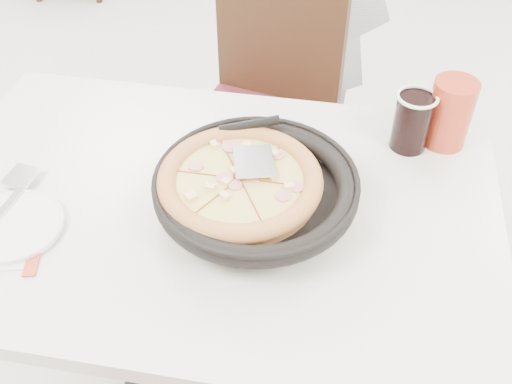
% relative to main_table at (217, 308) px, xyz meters
% --- Properties ---
extents(floor, '(7.00, 7.00, 0.00)m').
position_rel_main_table_xyz_m(floor, '(0.31, 0.57, -0.38)').
color(floor, '#AAAAA5').
rests_on(floor, ground).
extents(main_table, '(1.27, 0.91, 0.75)m').
position_rel_main_table_xyz_m(main_table, '(0.00, 0.00, 0.00)').
color(main_table, beige).
rests_on(main_table, floor).
extents(chair_far, '(0.50, 0.50, 0.95)m').
position_rel_main_table_xyz_m(chair_far, '(-0.01, 0.64, 0.10)').
color(chair_far, black).
rests_on(chair_far, floor).
extents(trivet, '(0.12, 0.12, 0.04)m').
position_rel_main_table_xyz_m(trivet, '(0.08, 0.07, 0.39)').
color(trivet, black).
rests_on(trivet, main_table).
extents(pizza_pan, '(0.37, 0.37, 0.01)m').
position_rel_main_table_xyz_m(pizza_pan, '(0.10, -0.01, 0.42)').
color(pizza_pan, black).
rests_on(pizza_pan, trivet).
extents(pizza, '(0.34, 0.34, 0.02)m').
position_rel_main_table_xyz_m(pizza, '(0.07, -0.01, 0.44)').
color(pizza, '#B27845').
rests_on(pizza, pizza_pan).
extents(pizza_server, '(0.10, 0.12, 0.00)m').
position_rel_main_table_xyz_m(pizza_server, '(0.09, 0.04, 0.47)').
color(pizza_server, silver).
rests_on(pizza_server, pizza).
extents(napkin, '(0.20, 0.20, 0.00)m').
position_rel_main_table_xyz_m(napkin, '(-0.37, -0.17, 0.38)').
color(napkin, silver).
rests_on(napkin, main_table).
extents(side_plate, '(0.21, 0.21, 0.01)m').
position_rel_main_table_xyz_m(side_plate, '(-0.36, -0.14, 0.38)').
color(side_plate, white).
rests_on(side_plate, napkin).
extents(fork, '(0.03, 0.17, 0.00)m').
position_rel_main_table_xyz_m(fork, '(-0.39, -0.09, 0.39)').
color(fork, silver).
rests_on(fork, side_plate).
extents(cola_glass, '(0.09, 0.09, 0.13)m').
position_rel_main_table_xyz_m(cola_glass, '(0.41, 0.26, 0.44)').
color(cola_glass, black).
rests_on(cola_glass, main_table).
extents(red_cup, '(0.11, 0.11, 0.16)m').
position_rel_main_table_xyz_m(red_cup, '(0.49, 0.29, 0.45)').
color(red_cup, '#AB311B').
rests_on(red_cup, main_table).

